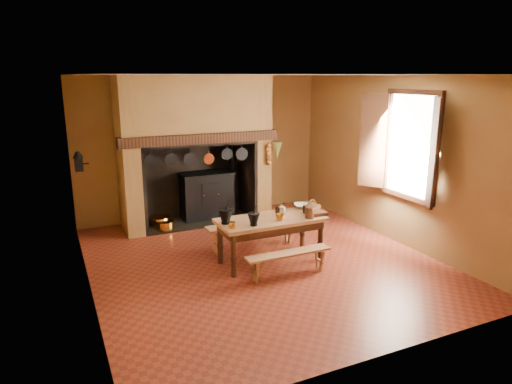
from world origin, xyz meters
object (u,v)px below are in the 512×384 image
Objects in this scene: mixing_bowl at (303,206)px; wicker_basket at (312,208)px; work_table at (271,225)px; coffee_grinder at (280,210)px; iron_range at (207,195)px; bench_front at (288,258)px.

mixing_bowl is 1.06× the size of wicker_basket.
wicker_basket is (0.70, -0.02, 0.18)m from work_table.
wicker_basket is at bearing -22.34° from coffee_grinder.
bench_front is at bearing -87.12° from iron_range.
mixing_bowl reaches higher than work_table.
work_table is at bearing 90.00° from bench_front.
coffee_grinder is 0.64× the size of wicker_basket.
wicker_basket is at bearing -71.44° from iron_range.
wicker_basket reaches higher than coffee_grinder.
mixing_bowl reaches higher than bench_front.
work_table is at bearing -159.68° from mixing_bowl.
coffee_grinder reaches higher than work_table.
coffee_grinder is at bearing 71.65° from bench_front.
iron_range is 3.11m from bench_front.
mixing_bowl is at bearing -69.10° from iron_range.
bench_front is 0.90m from coffee_grinder.
iron_range reaches higher than coffee_grinder.
iron_range is at bearing 97.35° from coffee_grinder.
wicker_basket is at bearing -1.81° from work_table.
wicker_basket reaches higher than bench_front.
wicker_basket is at bearing -91.77° from mixing_bowl.
mixing_bowl is at bearing 72.11° from wicker_basket.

